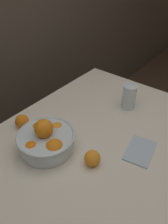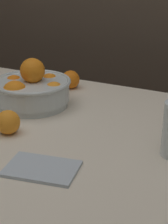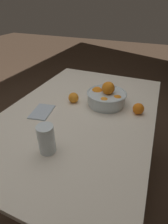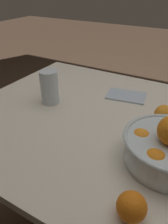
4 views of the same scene
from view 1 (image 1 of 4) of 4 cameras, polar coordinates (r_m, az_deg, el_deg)
name	(u,v)px [view 1 (image 1 of 4)]	position (r m, az deg, el deg)	size (l,w,h in m)	color
ground_plane	(86,222)	(1.64, 0.62, -26.80)	(12.00, 12.00, 0.00)	#4C3828
dining_table	(87,155)	(1.09, 0.85, -11.25)	(1.35, 0.90, 0.74)	beige
fruit_bowl	(46,140)	(0.99, -9.79, -7.20)	(0.26, 0.26, 0.16)	silver
juice_glass	(129,98)	(1.25, 11.68, 3.54)	(0.08, 0.08, 0.14)	#F4A314
orange_loose_near_bowl	(92,158)	(0.93, 2.18, -11.98)	(0.07, 0.07, 0.07)	orange
orange_loose_front	(22,121)	(1.15, -15.88, -2.31)	(0.07, 0.07, 0.07)	orange
napkin	(140,151)	(1.03, 14.43, -9.78)	(0.17, 0.11, 0.01)	silver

